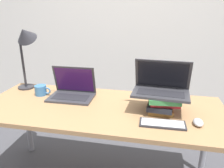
% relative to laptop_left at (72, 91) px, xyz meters
% --- Properties ---
extents(wall_back, '(8.00, 0.05, 2.70)m').
position_rel_laptop_left_xyz_m(wall_back, '(0.27, 1.40, 0.60)').
color(wall_back, silver).
rests_on(wall_back, ground_plane).
extents(desk, '(1.76, 0.71, 0.71)m').
position_rel_laptop_left_xyz_m(desk, '(0.27, -0.13, -0.12)').
color(desk, '#9E754C').
rests_on(desk, ground_plane).
extents(laptop_left, '(0.35, 0.24, 0.24)m').
position_rel_laptop_left_xyz_m(laptop_left, '(0.00, 0.00, 0.00)').
color(laptop_left, '#333338').
rests_on(laptop_left, desk).
extents(book_stack, '(0.22, 0.26, 0.13)m').
position_rel_laptop_left_xyz_m(book_stack, '(0.70, -0.11, 0.02)').
color(book_stack, olive).
rests_on(book_stack, desk).
extents(laptop_on_books, '(0.39, 0.25, 0.23)m').
position_rel_laptop_left_xyz_m(laptop_on_books, '(0.68, -0.10, 0.12)').
color(laptop_on_books, '#333338').
rests_on(laptop_on_books, book_stack).
extents(wireless_keyboard, '(0.28, 0.12, 0.01)m').
position_rel_laptop_left_xyz_m(wireless_keyboard, '(0.70, -0.31, -0.04)').
color(wireless_keyboard, '#28282D').
rests_on(wireless_keyboard, desk).
extents(mouse, '(0.06, 0.10, 0.04)m').
position_rel_laptop_left_xyz_m(mouse, '(0.92, -0.26, -0.03)').
color(mouse, '#B2B2B7').
rests_on(mouse, desk).
extents(mug, '(0.13, 0.09, 0.08)m').
position_rel_laptop_left_xyz_m(mug, '(-0.27, -0.01, -0.01)').
color(mug, teal).
rests_on(mug, desk).
extents(desk_lamp, '(0.23, 0.20, 0.57)m').
position_rel_laptop_left_xyz_m(desk_lamp, '(-0.42, 0.08, 0.37)').
color(desk_lamp, '#28282D').
rests_on(desk_lamp, desk).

